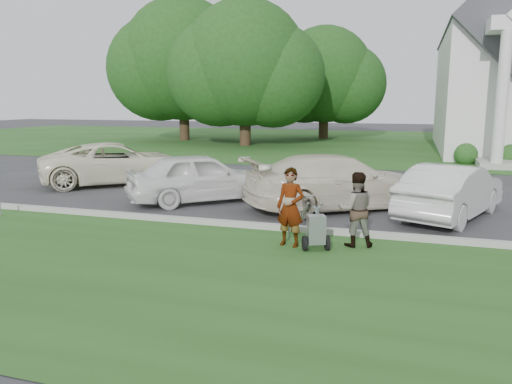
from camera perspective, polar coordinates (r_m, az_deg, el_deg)
The scene contains 15 objects.
ground at distance 11.33m, azimuth 1.46°, elevation -5.07°, with size 120.00×120.00×0.00m, color #333335.
grass_strip at distance 8.62m, azimuth -4.14°, elevation -10.10°, with size 80.00×7.00×0.01m, color #234E1A.
church_lawn at distance 37.74m, azimuth 12.91°, elevation 5.52°, with size 80.00×30.00×0.01m, color #234E1A.
curb at distance 11.82m, azimuth 2.20°, elevation -4.05°, with size 80.00×0.18×0.15m, color #9E9E93.
tree_left at distance 34.37m, azimuth -1.29°, elevation 13.85°, with size 10.63×8.40×9.71m.
tree_far at distance 39.45m, azimuth -8.38°, elevation 14.14°, with size 11.64×9.20×10.73m.
tree_back at distance 41.13m, azimuth 7.83°, elevation 12.65°, with size 9.61×7.60×8.89m.
striping_cart at distance 10.23m, azimuth 6.88°, elevation -4.37°, with size 0.81×1.15×0.99m.
person_left at distance 10.38m, azimuth 3.95°, elevation -1.83°, with size 0.60×0.40×1.65m, color #999999.
person_right at distance 10.56m, azimuth 11.33°, elevation -2.03°, with size 0.76×0.59×1.57m, color #999999.
parking_meter_near at distance 10.83m, azimuth 3.82°, elevation -0.97°, with size 0.10×0.09×1.41m.
car_a at distance 19.10m, azimuth -15.54°, elevation 3.20°, with size 2.51×5.45×1.52m, color white.
car_b at distance 15.14m, azimuth -6.30°, elevation 1.69°, with size 1.77×4.40×1.50m, color white.
car_c at distance 14.25m, azimuth 9.28°, elevation 1.17°, with size 2.16×5.32×1.54m, color #ECE3C8.
car_d at distance 13.93m, azimuth 21.42°, elevation 0.09°, with size 1.49×4.28×1.41m, color silver.
Camera 1 is at (3.00, -10.50, 3.01)m, focal length 35.00 mm.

